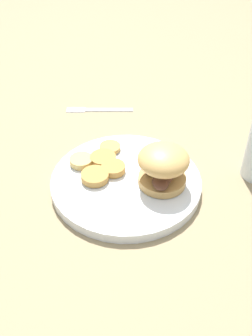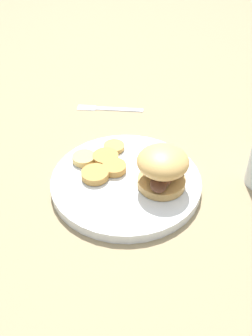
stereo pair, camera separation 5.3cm
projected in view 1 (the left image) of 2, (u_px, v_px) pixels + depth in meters
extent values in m
plane|color=#937F5B|center=(126.00, 186.00, 0.79)|extent=(4.00, 4.00, 0.00)
cylinder|color=white|center=(126.00, 182.00, 0.78)|extent=(0.30, 0.30, 0.02)
torus|color=white|center=(126.00, 179.00, 0.78)|extent=(0.30, 0.30, 0.01)
cylinder|color=tan|center=(162.00, 180.00, 0.76)|extent=(0.09, 0.09, 0.02)
ellipsoid|color=brown|center=(151.00, 169.00, 0.76)|extent=(0.03, 0.03, 0.02)
ellipsoid|color=#563323|center=(160.00, 182.00, 0.73)|extent=(0.05, 0.05, 0.02)
ellipsoid|color=#563323|center=(176.00, 165.00, 0.77)|extent=(0.03, 0.04, 0.02)
ellipsoid|color=brown|center=(167.00, 176.00, 0.74)|extent=(0.04, 0.05, 0.02)
ellipsoid|color=tan|center=(164.00, 159.00, 0.73)|extent=(0.10, 0.10, 0.05)
cylinder|color=#BC8942|center=(103.00, 159.00, 0.81)|extent=(0.05, 0.05, 0.01)
cylinder|color=#BC8942|center=(95.00, 176.00, 0.77)|extent=(0.05, 0.05, 0.01)
cylinder|color=#BC8942|center=(113.00, 168.00, 0.79)|extent=(0.05, 0.05, 0.01)
cylinder|color=tan|center=(110.00, 147.00, 0.84)|extent=(0.05, 0.05, 0.01)
cylinder|color=#DBB766|center=(80.00, 162.00, 0.80)|extent=(0.05, 0.05, 0.01)
cube|color=silver|center=(109.00, 109.00, 1.01)|extent=(0.12, 0.07, 0.00)
cube|color=silver|center=(76.00, 110.00, 1.01)|extent=(0.05, 0.04, 0.00)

